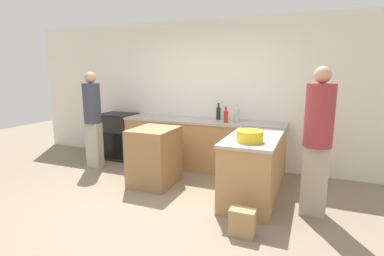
# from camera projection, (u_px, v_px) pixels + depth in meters

# --- Properties ---
(ground_plane) EXTENTS (14.00, 14.00, 0.00)m
(ground_plane) POSITION_uv_depth(u_px,v_px,m) (155.00, 207.00, 3.98)
(ground_plane) COLOR gray
(wall_back) EXTENTS (8.00, 0.06, 2.70)m
(wall_back) POSITION_uv_depth(u_px,v_px,m) (209.00, 94.00, 5.65)
(wall_back) COLOR white
(wall_back) RESTS_ON ground_plane
(counter_back) EXTENTS (2.95, 0.66, 0.91)m
(counter_back) POSITION_uv_depth(u_px,v_px,m) (202.00, 144.00, 5.50)
(counter_back) COLOR tan
(counter_back) RESTS_ON ground_plane
(counter_peninsula) EXTENTS (0.69, 1.40, 0.91)m
(counter_peninsula) POSITION_uv_depth(u_px,v_px,m) (253.00, 168.00, 4.17)
(counter_peninsula) COLOR tan
(counter_peninsula) RESTS_ON ground_plane
(range_oven) EXTENTS (0.75, 0.64, 0.92)m
(range_oven) POSITION_uv_depth(u_px,v_px,m) (118.00, 136.00, 6.20)
(range_oven) COLOR black
(range_oven) RESTS_ON ground_plane
(island_table) EXTENTS (0.63, 0.75, 0.90)m
(island_table) POSITION_uv_depth(u_px,v_px,m) (154.00, 156.00, 4.73)
(island_table) COLOR #997047
(island_table) RESTS_ON ground_plane
(mixing_bowl) EXTENTS (0.33, 0.33, 0.14)m
(mixing_bowl) POSITION_uv_depth(u_px,v_px,m) (250.00, 136.00, 3.75)
(mixing_bowl) COLOR yellow
(mixing_bowl) RESTS_ON counter_peninsula
(wine_bottle_dark) EXTENTS (0.08, 0.08, 0.31)m
(wine_bottle_dark) POSITION_uv_depth(u_px,v_px,m) (218.00, 113.00, 5.43)
(wine_bottle_dark) COLOR black
(wine_bottle_dark) RESTS_ON counter_back
(hot_sauce_bottle) EXTENTS (0.08, 0.08, 0.27)m
(hot_sauce_bottle) POSITION_uv_depth(u_px,v_px,m) (226.00, 116.00, 5.14)
(hot_sauce_bottle) COLOR red
(hot_sauce_bottle) RESTS_ON counter_back
(vinegar_bottle_clear) EXTENTS (0.09, 0.09, 0.29)m
(vinegar_bottle_clear) POSITION_uv_depth(u_px,v_px,m) (237.00, 115.00, 5.24)
(vinegar_bottle_clear) COLOR silver
(vinegar_bottle_clear) RESTS_ON counter_back
(person_by_range) EXTENTS (0.31, 0.31, 1.76)m
(person_by_range) POSITION_uv_depth(u_px,v_px,m) (93.00, 116.00, 5.45)
(person_by_range) COLOR #ADA38E
(person_by_range) RESTS_ON ground_plane
(person_at_peninsula) EXTENTS (0.34, 0.34, 1.84)m
(person_at_peninsula) POSITION_uv_depth(u_px,v_px,m) (318.00, 137.00, 3.60)
(person_at_peninsula) COLOR #ADA38E
(person_at_peninsula) RESTS_ON ground_plane
(paper_bag) EXTENTS (0.28, 0.18, 0.31)m
(paper_bag) POSITION_uv_depth(u_px,v_px,m) (242.00, 222.00, 3.28)
(paper_bag) COLOR #A88456
(paper_bag) RESTS_ON ground_plane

